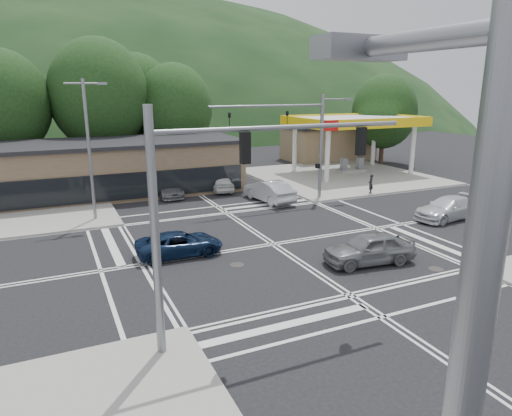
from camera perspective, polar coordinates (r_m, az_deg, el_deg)
name	(u,v)px	position (r m, az deg, el deg)	size (l,w,h in m)	color
ground	(273,244)	(25.52, 2.16, -4.54)	(120.00, 120.00, 0.00)	black
sidewalk_ne	(341,176)	(45.51, 10.57, 3.96)	(16.00, 16.00, 0.15)	gray
gas_station_canopy	(354,123)	(46.83, 12.18, 10.31)	(12.32, 8.34, 5.75)	silver
convenience_store	(328,144)	(56.19, 8.99, 7.94)	(10.00, 6.00, 3.80)	#846B4F
commercial_row	(89,171)	(39.11, -20.11, 4.42)	(24.00, 8.00, 4.00)	brown
hill_north	(96,126)	(112.31, -19.31, 9.69)	(252.00, 126.00, 140.00)	black
tree_n_a	(2,103)	(45.58, -29.17, 11.34)	(8.00, 8.00, 11.75)	#382619
tree_n_b	(99,95)	(45.73, -19.03, 13.21)	(9.00, 9.00, 12.98)	#382619
tree_n_c	(174,108)	(47.04, -10.22, 12.20)	(7.60, 7.60, 10.87)	#382619
tree_n_e	(135,101)	(50.28, -14.83, 12.85)	(8.40, 8.40, 11.98)	#382619
tree_ne	(384,112)	(54.27, 15.73, 11.52)	(7.20, 7.20, 9.99)	#382619
streetlight_nw	(90,144)	(30.75, -20.09, 7.57)	(2.50, 0.25, 9.00)	slate
signal_mast_ne	(307,134)	(34.79, 6.43, 9.15)	(11.65, 0.30, 8.00)	slate
signal_mast_sw	(211,197)	(14.40, -5.68, 1.36)	(9.14, 0.28, 8.00)	slate
car_blue_west	(180,244)	(24.01, -9.53, -4.43)	(2.06, 4.47, 1.24)	#0D1C39
car_grey_center	(369,248)	(23.26, 13.96, -4.91)	(1.83, 4.55, 1.55)	slate
car_silver_east	(448,208)	(32.71, 22.87, -0.03)	(2.04, 5.02, 1.46)	silver
car_queue_a	(269,191)	(34.84, 1.62, 2.16)	(1.74, 4.98, 1.64)	#AFB2B6
car_queue_b	(219,183)	(38.52, -4.59, 3.19)	(1.70, 4.22, 1.44)	silver
car_northbound	(166,188)	(37.18, -11.16, 2.41)	(1.81, 4.44, 1.29)	slate
pedestrian	(371,184)	(38.07, 14.15, 2.96)	(0.56, 0.37, 1.55)	black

